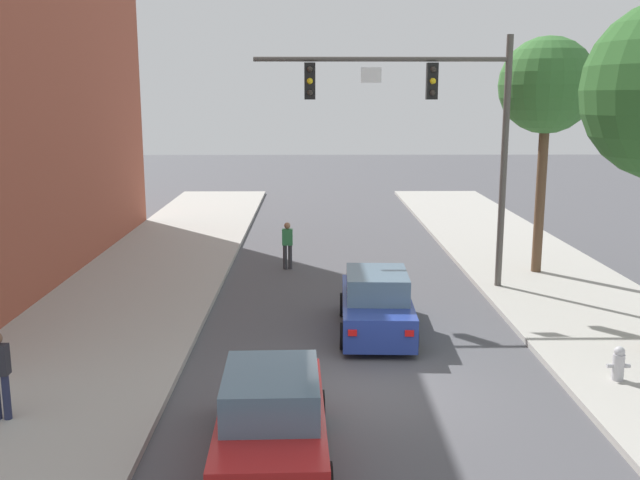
# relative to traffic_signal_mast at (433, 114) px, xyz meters

# --- Properties ---
(ground_plane) EXTENTS (120.00, 120.00, 0.00)m
(ground_plane) POSITION_rel_traffic_signal_mast_xyz_m (-2.43, -7.55, -5.39)
(ground_plane) COLOR #4C4C51
(sidewalk_left) EXTENTS (5.00, 60.00, 0.15)m
(sidewalk_left) POSITION_rel_traffic_signal_mast_xyz_m (-8.93, -7.55, -5.31)
(sidewalk_left) COLOR #A8A59E
(sidewalk_left) RESTS_ON ground
(traffic_signal_mast) EXTENTS (7.54, 0.38, 7.50)m
(traffic_signal_mast) POSITION_rel_traffic_signal_mast_xyz_m (0.00, 0.00, 0.00)
(traffic_signal_mast) COLOR #514C47
(traffic_signal_mast) RESTS_ON sidewalk_right
(car_lead_blue) EXTENTS (1.96, 4.30, 1.60)m
(car_lead_blue) POSITION_rel_traffic_signal_mast_xyz_m (-1.96, -3.95, -4.66)
(car_lead_blue) COLOR navy
(car_lead_blue) RESTS_ON ground
(car_following_red) EXTENTS (1.92, 4.28, 1.60)m
(car_following_red) POSITION_rel_traffic_signal_mast_xyz_m (-4.25, -10.48, -4.66)
(car_following_red) COLOR #B21E1E
(car_following_red) RESTS_ON ground
(pedestrian_crossing_road) EXTENTS (0.36, 0.22, 1.64)m
(pedestrian_crossing_road) POSITION_rel_traffic_signal_mast_xyz_m (-4.43, 2.85, -4.47)
(pedestrian_crossing_road) COLOR #333338
(pedestrian_crossing_road) RESTS_ON ground
(fire_hydrant) EXTENTS (0.48, 0.24, 0.72)m
(fire_hydrant) POSITION_rel_traffic_signal_mast_xyz_m (2.71, -7.49, -4.88)
(fire_hydrant) COLOR #B2B2B7
(fire_hydrant) RESTS_ON sidewalk_right
(street_tree_second) EXTENTS (3.07, 3.07, 7.62)m
(street_tree_second) POSITION_rel_traffic_signal_mast_xyz_m (3.92, 1.81, 0.79)
(street_tree_second) COLOR brown
(street_tree_second) RESTS_ON sidewalk_right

